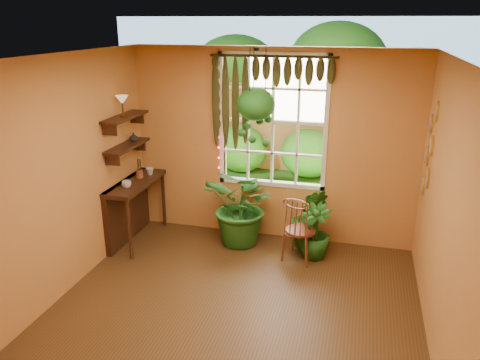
# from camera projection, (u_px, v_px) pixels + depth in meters

# --- Properties ---
(floor) EXTENTS (4.50, 4.50, 0.00)m
(floor) POSITION_uv_depth(u_px,v_px,m) (227.00, 325.00, 4.90)
(floor) COLOR #503217
(floor) RESTS_ON ground
(ceiling) EXTENTS (4.50, 4.50, 0.00)m
(ceiling) POSITION_uv_depth(u_px,v_px,m) (224.00, 60.00, 4.02)
(ceiling) COLOR white
(ceiling) RESTS_ON wall_back
(wall_back) EXTENTS (4.00, 0.00, 4.00)m
(wall_back) POSITION_uv_depth(u_px,v_px,m) (272.00, 147.00, 6.51)
(wall_back) COLOR #CA8345
(wall_back) RESTS_ON floor
(wall_left) EXTENTS (0.00, 4.50, 4.50)m
(wall_left) POSITION_uv_depth(u_px,v_px,m) (45.00, 187.00, 4.95)
(wall_left) COLOR #CA8345
(wall_left) RESTS_ON floor
(wall_right) EXTENTS (0.00, 4.50, 4.50)m
(wall_right) POSITION_uv_depth(u_px,v_px,m) (451.00, 229.00, 3.97)
(wall_right) COLOR #CA8345
(wall_right) RESTS_ON floor
(window) EXTENTS (1.52, 0.10, 1.86)m
(window) POSITION_uv_depth(u_px,v_px,m) (273.00, 122.00, 6.43)
(window) COLOR white
(window) RESTS_ON wall_back
(valance_vine) EXTENTS (1.70, 0.12, 1.10)m
(valance_vine) POSITION_uv_depth(u_px,v_px,m) (266.00, 80.00, 6.15)
(valance_vine) COLOR #391E0F
(valance_vine) RESTS_ON window
(string_lights) EXTENTS (0.03, 0.03, 1.54)m
(string_lights) POSITION_uv_depth(u_px,v_px,m) (218.00, 116.00, 6.51)
(string_lights) COLOR #FF2633
(string_lights) RESTS_ON window
(wall_plates) EXTENTS (0.04, 0.32, 1.10)m
(wall_plates) POSITION_uv_depth(u_px,v_px,m) (428.00, 151.00, 5.55)
(wall_plates) COLOR beige
(wall_plates) RESTS_ON wall_right
(counter_ledge) EXTENTS (0.40, 1.20, 0.90)m
(counter_ledge) POSITION_uv_depth(u_px,v_px,m) (130.00, 203.00, 6.65)
(counter_ledge) COLOR #391E0F
(counter_ledge) RESTS_ON floor
(shelf_lower) EXTENTS (0.25, 0.90, 0.04)m
(shelf_lower) POSITION_uv_depth(u_px,v_px,m) (127.00, 146.00, 6.36)
(shelf_lower) COLOR #391E0F
(shelf_lower) RESTS_ON wall_left
(shelf_upper) EXTENTS (0.25, 0.90, 0.04)m
(shelf_upper) POSITION_uv_depth(u_px,v_px,m) (125.00, 117.00, 6.23)
(shelf_upper) COLOR #391E0F
(shelf_upper) RESTS_ON wall_left
(backyard) EXTENTS (14.00, 10.00, 12.00)m
(backyard) POSITION_uv_depth(u_px,v_px,m) (322.00, 100.00, 10.70)
(backyard) COLOR #1B5217
(backyard) RESTS_ON ground
(windsor_chair) EXTENTS (0.48, 0.50, 1.05)m
(windsor_chair) POSITION_uv_depth(u_px,v_px,m) (299.00, 239.00, 6.14)
(windsor_chair) COLOR brown
(windsor_chair) RESTS_ON floor
(potted_plant_left) EXTENTS (1.31, 1.25, 1.15)m
(potted_plant_left) POSITION_uv_depth(u_px,v_px,m) (243.00, 206.00, 6.49)
(potted_plant_left) COLOR #154F17
(potted_plant_left) RESTS_ON floor
(potted_plant_mid) EXTENTS (0.53, 0.45, 0.89)m
(potted_plant_mid) POSITION_uv_depth(u_px,v_px,m) (309.00, 217.00, 6.45)
(potted_plant_mid) COLOR #154F17
(potted_plant_mid) RESTS_ON floor
(potted_plant_right) EXTENTS (0.56, 0.56, 0.76)m
(potted_plant_right) POSITION_uv_depth(u_px,v_px,m) (314.00, 231.00, 6.18)
(potted_plant_right) COLOR #154F17
(potted_plant_right) RESTS_ON floor
(hanging_basket) EXTENTS (0.49, 0.49, 1.25)m
(hanging_basket) POSITION_uv_depth(u_px,v_px,m) (256.00, 108.00, 6.02)
(hanging_basket) COLOR black
(hanging_basket) RESTS_ON ceiling
(cup_a) EXTENTS (0.15, 0.15, 0.10)m
(cup_a) POSITION_uv_depth(u_px,v_px,m) (127.00, 184.00, 6.23)
(cup_a) COLOR silver
(cup_a) RESTS_ON counter_ledge
(cup_b) EXTENTS (0.12, 0.12, 0.10)m
(cup_b) POSITION_uv_depth(u_px,v_px,m) (150.00, 171.00, 6.75)
(cup_b) COLOR beige
(cup_b) RESTS_ON counter_ledge
(brush_jar) EXTENTS (0.10, 0.10, 0.35)m
(brush_jar) POSITION_uv_depth(u_px,v_px,m) (139.00, 169.00, 6.60)
(brush_jar) COLOR brown
(brush_jar) RESTS_ON counter_ledge
(shelf_vase) EXTENTS (0.15, 0.15, 0.13)m
(shelf_vase) POSITION_uv_depth(u_px,v_px,m) (134.00, 137.00, 6.50)
(shelf_vase) COLOR #B2AD99
(shelf_vase) RESTS_ON shelf_lower
(tiffany_lamp) EXTENTS (0.17, 0.17, 0.28)m
(tiffany_lamp) POSITION_uv_depth(u_px,v_px,m) (122.00, 101.00, 6.09)
(tiffany_lamp) COLOR brown
(tiffany_lamp) RESTS_ON shelf_upper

